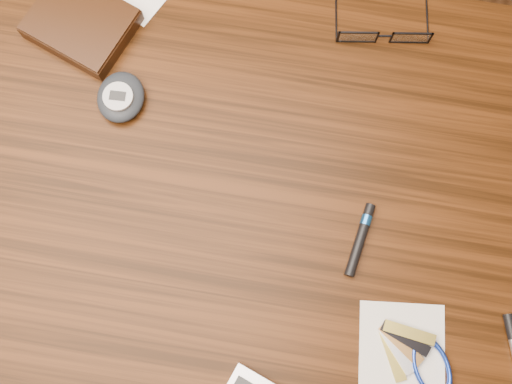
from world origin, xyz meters
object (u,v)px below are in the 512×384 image
wallet_and_card (82,23)px  notepad_keys (417,358)px  desk (190,230)px  eyeglasses (384,32)px  pedometer (121,97)px

wallet_and_card → notepad_keys: (0.47, -0.34, -0.01)m
notepad_keys → desk: bearing=158.6°
desk → notepad_keys: (0.30, -0.12, 0.11)m
desk → eyeglasses: (0.21, 0.28, 0.11)m
eyeglasses → notepad_keys: (0.09, -0.40, -0.01)m
desk → notepad_keys: size_ratio=7.63×
eyeglasses → notepad_keys: bearing=-77.3°
eyeglasses → wallet_and_card: bearing=-172.3°
wallet_and_card → pedometer: (0.07, -0.09, -0.00)m
desk → eyeglasses: bearing=52.7°
desk → wallet_and_card: 0.31m
wallet_and_card → eyeglasses: same height
desk → eyeglasses: 0.37m
eyeglasses → pedometer: (-0.31, -0.14, 0.00)m
wallet_and_card → notepad_keys: wallet_and_card is taller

